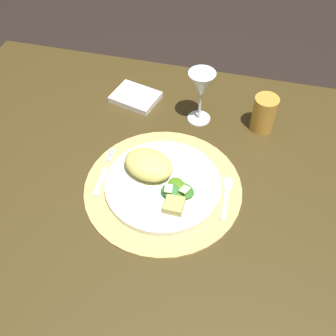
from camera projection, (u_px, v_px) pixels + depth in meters
ground_plane at (170, 301)px, 1.58m from camera, size 6.00×6.00×0.00m
dining_table at (171, 217)px, 1.14m from camera, size 1.40×0.93×0.74m
placemat at (163, 188)px, 1.00m from camera, size 0.38×0.38×0.01m
dinner_plate at (163, 185)px, 0.99m from camera, size 0.28×0.28×0.02m
pasta_serving at (148, 165)px, 0.99m from camera, size 0.15×0.12×0.05m
salad_greens at (177, 190)px, 0.96m from camera, size 0.09×0.07×0.03m
bread_piece at (174, 205)px, 0.93m from camera, size 0.04×0.04×0.02m
fork at (104, 174)px, 1.02m from camera, size 0.02×0.16×0.00m
spoon at (227, 190)px, 0.99m from camera, size 0.03×0.13×0.01m
napkin at (136, 97)px, 1.21m from camera, size 0.15×0.13×0.02m
wine_glass at (201, 87)px, 1.08m from camera, size 0.07×0.07×0.16m
amber_tumbler at (264, 114)px, 1.10m from camera, size 0.06×0.06×0.10m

